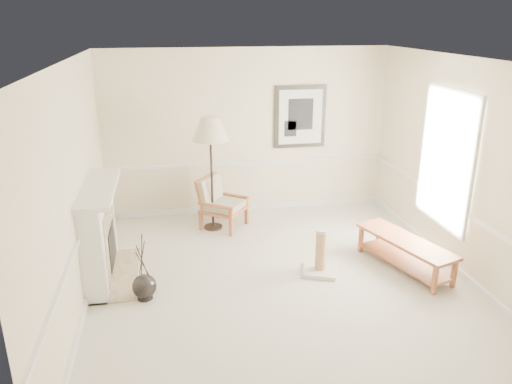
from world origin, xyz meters
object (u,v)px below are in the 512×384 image
at_px(floor_vase, 144,287).
at_px(bench, 405,249).
at_px(armchair, 219,200).
at_px(scratching_post, 320,259).
at_px(floor_lamp, 210,132).

height_order(floor_vase, bench, floor_vase).
height_order(floor_vase, armchair, floor_vase).
height_order(armchair, scratching_post, armchair).
height_order(floor_lamp, scratching_post, floor_lamp).
xyz_separation_m(floor_lamp, scratching_post, (1.32, -1.81, -1.45)).
relative_size(floor_lamp, scratching_post, 2.90).
bearing_deg(floor_lamp, armchair, 33.42).
xyz_separation_m(armchair, bench, (2.41, -1.97, -0.16)).
bearing_deg(armchair, floor_vase, -173.31).
bearing_deg(bench, scratching_post, 175.85).
relative_size(floor_lamp, bench, 1.17).
relative_size(floor_vase, scratching_post, 1.37).
bearing_deg(scratching_post, floor_lamp, 126.08).
bearing_deg(scratching_post, floor_vase, -173.43).
relative_size(floor_vase, floor_lamp, 0.47).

